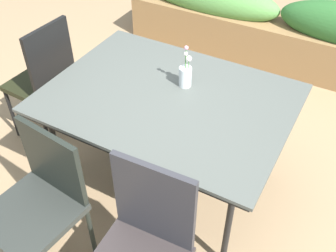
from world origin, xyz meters
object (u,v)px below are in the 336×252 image
object	(u,v)px
chair_end_left	(45,77)
planter_box	(278,31)
chair_near_right	(143,245)
chair_near_left	(40,198)
flower_vase	(185,75)
dining_table	(168,102)

from	to	relation	value
chair_end_left	planter_box	world-z (taller)	chair_end_left
chair_near_right	chair_near_left	bearing A→B (deg)	-2.27
chair_near_left	planter_box	distance (m)	2.73
chair_near_left	planter_box	xyz separation A→B (m)	(0.49, 2.68, -0.15)
flower_vase	planter_box	world-z (taller)	flower_vase
chair_near_right	dining_table	bearing A→B (deg)	-71.22
dining_table	chair_near_right	world-z (taller)	chair_near_right
dining_table	planter_box	bearing A→B (deg)	84.83
planter_box	chair_near_left	bearing A→B (deg)	-100.26
flower_vase	chair_near_left	bearing A→B (deg)	-109.98
chair_near_right	planter_box	bearing A→B (deg)	-89.39
chair_near_right	chair_end_left	distance (m)	1.56
chair_end_left	chair_near_right	bearing A→B (deg)	-118.37
chair_near_right	planter_box	xyz separation A→B (m)	(-0.15, 2.68, -0.19)
planter_box	chair_end_left	bearing A→B (deg)	-122.28
dining_table	chair_end_left	world-z (taller)	chair_end_left
dining_table	flower_vase	distance (m)	0.20
dining_table	chair_near_left	world-z (taller)	chair_near_left
dining_table	chair_near_right	size ratio (longest dim) A/B	1.51
dining_table	chair_near_left	bearing A→B (deg)	-111.07
chair_end_left	dining_table	bearing A→B (deg)	-86.64
chair_near_left	chair_near_right	bearing A→B (deg)	-173.25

